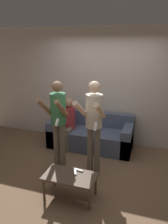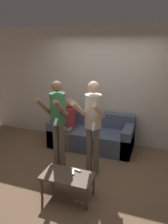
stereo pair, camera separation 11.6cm
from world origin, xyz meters
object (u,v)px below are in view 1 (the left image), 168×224
(person_seated, at_px, (68,122))
(coffee_table, at_px, (70,178))
(person_standing_left, at_px, (58,117))
(couch, at_px, (91,135))
(remote_far, at_px, (79,170))
(person_standing_right, at_px, (94,119))
(remote_near, at_px, (75,172))

(person_seated, distance_m, coffee_table, 1.79)
(person_standing_left, xyz_separation_m, coffee_table, (0.53, -0.77, -0.70))
(couch, height_order, person_seated, person_seated)
(person_seated, xyz_separation_m, remote_far, (0.77, -1.47, -0.22))
(person_standing_right, bearing_deg, coffee_table, -101.74)
(coffee_table, relative_size, remote_near, 5.34)
(remote_near, bearing_deg, person_standing_left, 130.44)
(couch, height_order, coffee_table, couch)
(couch, distance_m, remote_far, 1.66)
(person_standing_left, relative_size, coffee_table, 2.09)
(person_standing_right, relative_size, remote_far, 11.27)
(person_seated, xyz_separation_m, coffee_table, (0.68, -1.63, -0.28))
(couch, height_order, person_standing_right, person_standing_right)
(person_standing_left, height_order, person_seated, person_standing_left)
(person_standing_right, distance_m, coffee_table, 1.07)
(remote_near, distance_m, remote_far, 0.08)
(person_seated, distance_m, remote_near, 1.72)
(coffee_table, bearing_deg, remote_near, 56.91)
(couch, distance_m, person_standing_left, 1.32)
(coffee_table, xyz_separation_m, remote_near, (0.06, 0.09, 0.06))
(person_seated, height_order, coffee_table, person_seated)
(person_standing_left, distance_m, person_seated, 0.97)
(couch, height_order, person_standing_left, person_standing_left)
(remote_near, height_order, remote_far, same)
(couch, xyz_separation_m, remote_near, (0.24, -1.71, 0.13))
(person_seated, relative_size, remote_near, 7.52)
(person_seated, relative_size, remote_far, 7.44)
(person_standing_left, distance_m, remote_near, 1.10)
(person_standing_left, relative_size, remote_near, 11.14)
(person_standing_left, bearing_deg, remote_far, -44.96)
(couch, bearing_deg, remote_far, -80.64)
(coffee_table, xyz_separation_m, remote_far, (0.09, 0.16, 0.06))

